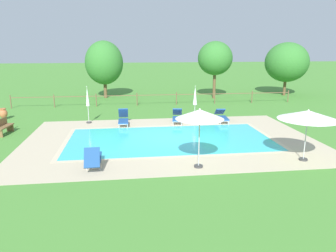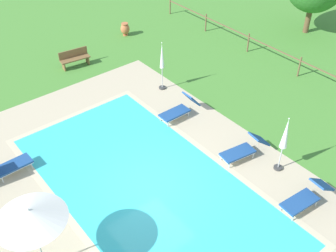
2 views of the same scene
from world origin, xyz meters
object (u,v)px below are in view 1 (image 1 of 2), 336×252
(sun_lounger_north_mid, at_px, (93,158))
(patio_umbrella_closed_row_west, at_px, (88,100))
(tree_west_mid, at_px, (287,62))
(terracotta_urn_near_fence, at_px, (3,113))
(sun_lounger_north_far, at_px, (222,116))
(wooden_bench_lawn_side, at_px, (3,126))
(patio_umbrella_open_by_bench, at_px, (200,115))
(tree_centre, at_px, (215,58))
(patio_umbrella_open_foreground, at_px, (308,115))
(sun_lounger_north_end, at_px, (177,117))
(sun_lounger_north_near_steps, at_px, (123,119))
(tree_far_west, at_px, (104,63))
(patio_umbrella_closed_row_mid_west, at_px, (195,98))

(sun_lounger_north_mid, distance_m, patio_umbrella_closed_row_west, 8.02)
(tree_west_mid, bearing_deg, terracotta_urn_near_fence, -161.97)
(sun_lounger_north_far, bearing_deg, terracotta_urn_near_fence, 169.72)
(wooden_bench_lawn_side, relative_size, tree_west_mid, 0.30)
(patio_umbrella_open_by_bench, bearing_deg, tree_centre, 72.75)
(patio_umbrella_closed_row_west, xyz_separation_m, wooden_bench_lawn_side, (-4.45, -2.14, -1.00))
(terracotta_urn_near_fence, bearing_deg, sun_lounger_north_far, -10.28)
(patio_umbrella_open_foreground, relative_size, patio_umbrella_open_by_bench, 1.01)
(sun_lounger_north_far, height_order, patio_umbrella_open_by_bench, patio_umbrella_open_by_bench)
(sun_lounger_north_end, height_order, patio_umbrella_open_by_bench, patio_umbrella_open_by_bench)
(sun_lounger_north_near_steps, height_order, sun_lounger_north_end, sun_lounger_north_near_steps)
(patio_umbrella_open_foreground, distance_m, tree_far_west, 20.94)
(sun_lounger_north_near_steps, distance_m, sun_lounger_north_end, 3.46)
(patio_umbrella_open_by_bench, relative_size, patio_umbrella_closed_row_mid_west, 1.06)
(patio_umbrella_closed_row_mid_west, xyz_separation_m, tree_far_west, (-6.45, 10.42, 1.78))
(patio_umbrella_open_by_bench, relative_size, tree_far_west, 0.46)
(terracotta_urn_near_fence, bearing_deg, sun_lounger_north_end, -11.97)
(sun_lounger_north_near_steps, xyz_separation_m, sun_lounger_north_end, (3.45, 0.24, -0.02))
(sun_lounger_north_near_steps, bearing_deg, patio_umbrella_closed_row_west, 159.84)
(sun_lounger_north_mid, relative_size, patio_umbrella_open_by_bench, 0.77)
(sun_lounger_north_far, distance_m, tree_far_west, 14.06)
(tree_far_west, bearing_deg, patio_umbrella_closed_row_mid_west, -58.27)
(tree_centre, bearing_deg, terracotta_urn_near_fence, -157.49)
(sun_lounger_north_near_steps, bearing_deg, tree_centre, 48.44)
(tree_west_mid, bearing_deg, tree_far_west, 177.68)
(sun_lounger_north_mid, relative_size, tree_far_west, 0.36)
(patio_umbrella_closed_row_mid_west, bearing_deg, terracotta_urn_near_fence, 171.42)
(patio_umbrella_open_by_bench, height_order, patio_umbrella_closed_row_mid_west, patio_umbrella_open_by_bench)
(sun_lounger_north_mid, relative_size, patio_umbrella_closed_row_west, 0.80)
(patio_umbrella_closed_row_west, height_order, terracotta_urn_near_fence, patio_umbrella_closed_row_west)
(wooden_bench_lawn_side, height_order, terracotta_urn_near_fence, wooden_bench_lawn_side)
(patio_umbrella_closed_row_west, height_order, patio_umbrella_closed_row_mid_west, patio_umbrella_closed_row_west)
(patio_umbrella_closed_row_mid_west, height_order, tree_west_mid, tree_west_mid)
(patio_umbrella_open_foreground, relative_size, terracotta_urn_near_fence, 3.34)
(sun_lounger_north_near_steps, height_order, terracotta_urn_near_fence, sun_lounger_north_near_steps)
(patio_umbrella_open_foreground, distance_m, patio_umbrella_closed_row_west, 12.96)
(sun_lounger_north_mid, bearing_deg, tree_far_west, 91.78)
(sun_lounger_north_mid, bearing_deg, sun_lounger_north_end, 57.67)
(sun_lounger_north_end, distance_m, tree_far_west, 12.45)
(patio_umbrella_open_foreground, relative_size, tree_far_west, 0.47)
(tree_west_mid, bearing_deg, sun_lounger_north_near_steps, -146.66)
(wooden_bench_lawn_side, bearing_deg, terracotta_urn_near_fence, 108.93)
(sun_lounger_north_far, height_order, sun_lounger_north_end, sun_lounger_north_end)
(patio_umbrella_closed_row_west, height_order, tree_centre, tree_centre)
(patio_umbrella_closed_row_west, relative_size, terracotta_urn_near_fence, 3.19)
(patio_umbrella_open_by_bench, xyz_separation_m, tree_west_mid, (12.81, 18.11, 1.05))
(sun_lounger_north_mid, bearing_deg, tree_centre, 59.94)
(patio_umbrella_closed_row_west, distance_m, tree_far_west, 10.53)
(sun_lounger_north_end, xyz_separation_m, tree_centre, (4.96, 9.25, 3.33))
(patio_umbrella_open_foreground, relative_size, tree_west_mid, 0.48)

